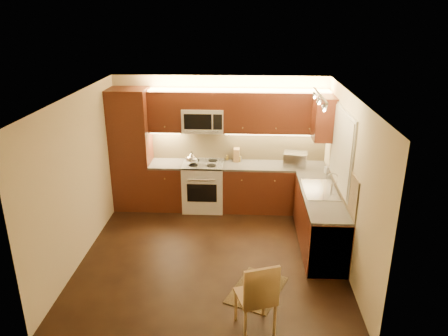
# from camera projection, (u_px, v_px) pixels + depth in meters

# --- Properties ---
(floor) EXTENTS (4.00, 4.00, 0.01)m
(floor) POSITION_uv_depth(u_px,v_px,m) (213.00, 254.00, 6.79)
(floor) COLOR black
(floor) RESTS_ON ground
(ceiling) EXTENTS (4.00, 4.00, 0.01)m
(ceiling) POSITION_uv_depth(u_px,v_px,m) (211.00, 97.00, 5.92)
(ceiling) COLOR beige
(ceiling) RESTS_ON ground
(wall_back) EXTENTS (4.00, 0.01, 2.50)m
(wall_back) POSITION_uv_depth(u_px,v_px,m) (220.00, 141.00, 8.23)
(wall_back) COLOR beige
(wall_back) RESTS_ON ground
(wall_front) EXTENTS (4.00, 0.01, 2.50)m
(wall_front) POSITION_uv_depth(u_px,v_px,m) (197.00, 253.00, 4.48)
(wall_front) COLOR beige
(wall_front) RESTS_ON ground
(wall_left) EXTENTS (0.01, 4.00, 2.50)m
(wall_left) POSITION_uv_depth(u_px,v_px,m) (79.00, 178.00, 6.45)
(wall_left) COLOR beige
(wall_left) RESTS_ON ground
(wall_right) EXTENTS (0.01, 4.00, 2.50)m
(wall_right) POSITION_uv_depth(u_px,v_px,m) (349.00, 183.00, 6.26)
(wall_right) COLOR beige
(wall_right) RESTS_ON ground
(pantry) EXTENTS (0.70, 0.60, 2.30)m
(pantry) POSITION_uv_depth(u_px,v_px,m) (132.00, 150.00, 8.06)
(pantry) COLOR #4B1B10
(pantry) RESTS_ON floor
(base_cab_back_left) EXTENTS (0.62, 0.60, 0.86)m
(base_cab_back_left) POSITION_uv_depth(u_px,v_px,m) (168.00, 186.00, 8.28)
(base_cab_back_left) COLOR #4B1B10
(base_cab_back_left) RESTS_ON floor
(counter_back_left) EXTENTS (0.62, 0.60, 0.04)m
(counter_back_left) POSITION_uv_depth(u_px,v_px,m) (167.00, 164.00, 8.12)
(counter_back_left) COLOR #393734
(counter_back_left) RESTS_ON base_cab_back_left
(base_cab_back_right) EXTENTS (1.92, 0.60, 0.86)m
(base_cab_back_right) POSITION_uv_depth(u_px,v_px,m) (274.00, 188.00, 8.18)
(base_cab_back_right) COLOR #4B1B10
(base_cab_back_right) RESTS_ON floor
(counter_back_right) EXTENTS (1.92, 0.60, 0.04)m
(counter_back_right) POSITION_uv_depth(u_px,v_px,m) (275.00, 166.00, 8.02)
(counter_back_right) COLOR #393734
(counter_back_right) RESTS_ON base_cab_back_right
(base_cab_right) EXTENTS (0.60, 2.00, 0.86)m
(base_cab_right) POSITION_uv_depth(u_px,v_px,m) (319.00, 221.00, 6.93)
(base_cab_right) COLOR #4B1B10
(base_cab_right) RESTS_ON floor
(counter_right) EXTENTS (0.60, 2.00, 0.04)m
(counter_right) POSITION_uv_depth(u_px,v_px,m) (321.00, 195.00, 6.78)
(counter_right) COLOR #393734
(counter_right) RESTS_ON base_cab_right
(dishwasher) EXTENTS (0.58, 0.60, 0.84)m
(dishwasher) POSITION_uv_depth(u_px,v_px,m) (327.00, 243.00, 6.28)
(dishwasher) COLOR silver
(dishwasher) RESTS_ON floor
(backsplash_back) EXTENTS (3.30, 0.02, 0.60)m
(backsplash_back) POSITION_uv_depth(u_px,v_px,m) (238.00, 144.00, 8.22)
(backsplash_back) COLOR tan
(backsplash_back) RESTS_ON wall_back
(backsplash_right) EXTENTS (0.02, 2.00, 0.60)m
(backsplash_right) POSITION_uv_depth(u_px,v_px,m) (342.00, 177.00, 6.65)
(backsplash_right) COLOR tan
(backsplash_right) RESTS_ON wall_right
(upper_cab_back_left) EXTENTS (0.62, 0.35, 0.75)m
(upper_cab_back_left) POSITION_uv_depth(u_px,v_px,m) (166.00, 111.00, 7.89)
(upper_cab_back_left) COLOR #4B1B10
(upper_cab_back_left) RESTS_ON wall_back
(upper_cab_back_right) EXTENTS (1.92, 0.35, 0.75)m
(upper_cab_back_right) POSITION_uv_depth(u_px,v_px,m) (277.00, 112.00, 7.79)
(upper_cab_back_right) COLOR #4B1B10
(upper_cab_back_right) RESTS_ON wall_back
(upper_cab_bridge) EXTENTS (0.76, 0.35, 0.31)m
(upper_cab_bridge) POSITION_uv_depth(u_px,v_px,m) (203.00, 99.00, 7.78)
(upper_cab_bridge) COLOR #4B1B10
(upper_cab_bridge) RESTS_ON wall_back
(upper_cab_right_corner) EXTENTS (0.35, 0.50, 0.75)m
(upper_cab_right_corner) POSITION_uv_depth(u_px,v_px,m) (324.00, 118.00, 7.36)
(upper_cab_right_corner) COLOR #4B1B10
(upper_cab_right_corner) RESTS_ON wall_right
(stove) EXTENTS (0.76, 0.65, 0.92)m
(stove) POSITION_uv_depth(u_px,v_px,m) (204.00, 186.00, 8.21)
(stove) COLOR silver
(stove) RESTS_ON floor
(microwave) EXTENTS (0.76, 0.38, 0.44)m
(microwave) POSITION_uv_depth(u_px,v_px,m) (203.00, 120.00, 7.90)
(microwave) COLOR silver
(microwave) RESTS_ON wall_back
(window_frame) EXTENTS (0.03, 1.44, 1.24)m
(window_frame) POSITION_uv_depth(u_px,v_px,m) (342.00, 149.00, 6.65)
(window_frame) COLOR silver
(window_frame) RESTS_ON wall_right
(window_blinds) EXTENTS (0.02, 1.36, 1.16)m
(window_blinds) POSITION_uv_depth(u_px,v_px,m) (341.00, 149.00, 6.65)
(window_blinds) COLOR silver
(window_blinds) RESTS_ON wall_right
(sink) EXTENTS (0.52, 0.86, 0.15)m
(sink) POSITION_uv_depth(u_px,v_px,m) (320.00, 186.00, 6.88)
(sink) COLOR silver
(sink) RESTS_ON counter_right
(faucet) EXTENTS (0.20, 0.04, 0.30)m
(faucet) POSITION_uv_depth(u_px,v_px,m) (332.00, 182.00, 6.85)
(faucet) COLOR silver
(faucet) RESTS_ON counter_right
(track_light_bar) EXTENTS (0.04, 1.20, 0.03)m
(track_light_bar) POSITION_uv_depth(u_px,v_px,m) (320.00, 95.00, 6.23)
(track_light_bar) COLOR silver
(track_light_bar) RESTS_ON ceiling
(kettle) EXTENTS (0.25, 0.25, 0.25)m
(kettle) POSITION_uv_depth(u_px,v_px,m) (192.00, 158.00, 7.93)
(kettle) COLOR silver
(kettle) RESTS_ON stove
(toaster_oven) EXTENTS (0.47, 0.38, 0.25)m
(toaster_oven) POSITION_uv_depth(u_px,v_px,m) (295.00, 159.00, 7.95)
(toaster_oven) COLOR silver
(toaster_oven) RESTS_ON counter_back_right
(knife_block) EXTENTS (0.11, 0.18, 0.25)m
(knife_block) POSITION_uv_depth(u_px,v_px,m) (237.00, 155.00, 8.18)
(knife_block) COLOR #AE7B4E
(knife_block) RESTS_ON counter_back_right
(spice_jar_a) EXTENTS (0.05, 0.05, 0.10)m
(spice_jar_a) POSITION_uv_depth(u_px,v_px,m) (240.00, 159.00, 8.19)
(spice_jar_a) COLOR silver
(spice_jar_a) RESTS_ON counter_back_right
(spice_jar_b) EXTENTS (0.06, 0.06, 0.09)m
(spice_jar_b) POSITION_uv_depth(u_px,v_px,m) (227.00, 158.00, 8.27)
(spice_jar_b) COLOR olive
(spice_jar_b) RESTS_ON counter_back_right
(spice_jar_c) EXTENTS (0.04, 0.04, 0.09)m
(spice_jar_c) POSITION_uv_depth(u_px,v_px,m) (239.00, 158.00, 8.26)
(spice_jar_c) COLOR silver
(spice_jar_c) RESTS_ON counter_back_right
(spice_jar_d) EXTENTS (0.05, 0.05, 0.10)m
(spice_jar_d) POSITION_uv_depth(u_px,v_px,m) (240.00, 159.00, 8.18)
(spice_jar_d) COLOR olive
(spice_jar_d) RESTS_ON counter_back_right
(soap_bottle) EXTENTS (0.10, 0.10, 0.16)m
(soap_bottle) POSITION_uv_depth(u_px,v_px,m) (327.00, 168.00, 7.61)
(soap_bottle) COLOR white
(soap_bottle) RESTS_ON counter_right
(rug) EXTENTS (0.91, 1.07, 0.01)m
(rug) POSITION_uv_depth(u_px,v_px,m) (257.00, 290.00, 5.92)
(rug) COLOR black
(rug) RESTS_ON floor
(dining_chair) EXTENTS (0.54, 0.54, 0.96)m
(dining_chair) POSITION_uv_depth(u_px,v_px,m) (255.00, 295.00, 5.06)
(dining_chair) COLOR #AE7B4E
(dining_chair) RESTS_ON floor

